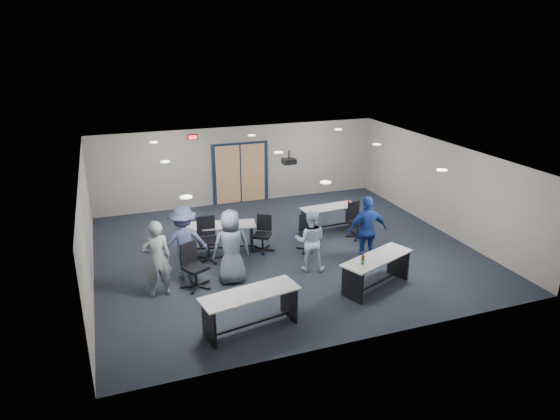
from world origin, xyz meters
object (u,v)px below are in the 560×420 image
object	(u,v)px
person_gray	(157,259)
person_lightblue	(310,241)
chair_back_a	(208,240)
chair_back_b	(262,234)
table_front_left	(250,304)
table_back_right	(329,214)
person_back	(184,242)
table_back_left	(220,233)
person_plaid	(231,247)
chair_loose_left	(195,266)
person_navy	(367,231)
chair_back_d	(358,221)
chair_back_c	(309,233)
table_front_right	(376,267)

from	to	relation	value
person_gray	person_lightblue	distance (m)	3.77
chair_back_a	chair_back_b	bearing A→B (deg)	4.99
table_front_left	person_lightblue	distance (m)	3.03
table_front_left	person_gray	bearing A→B (deg)	117.90
person_gray	person_lightblue	xyz separation A→B (m)	(3.77, 0.05, -0.12)
table_back_right	person_back	size ratio (longest dim) A/B	0.98
person_lightblue	person_back	size ratio (longest dim) A/B	0.87
table_front_left	person_back	bearing A→B (deg)	96.87
table_back_right	person_back	distance (m)	4.99
table_back_left	person_back	distance (m)	1.69
chair_back_a	person_gray	bearing A→B (deg)	-132.39
table_back_left	person_back	bearing A→B (deg)	-123.51
person_plaid	chair_loose_left	bearing A→B (deg)	5.27
person_navy	person_back	size ratio (longest dim) A/B	1.00
table_back_right	table_front_left	bearing A→B (deg)	-134.22
person_back	chair_back_d	bearing A→B (deg)	-172.98
chair_back_a	table_front_left	bearing A→B (deg)	-85.85
chair_back_a	person_back	distance (m)	1.09
chair_back_c	person_plaid	bearing A→B (deg)	-158.59
chair_back_d	person_back	size ratio (longest dim) A/B	0.57
table_front_left	chair_back_b	size ratio (longest dim) A/B	2.12
table_front_left	table_front_right	size ratio (longest dim) A/B	1.04
table_front_right	table_back_right	distance (m)	3.84
table_front_right	chair_loose_left	bearing A→B (deg)	137.89
person_navy	table_back_left	bearing A→B (deg)	-26.87
table_front_right	person_gray	world-z (taller)	person_gray
person_plaid	person_navy	bearing A→B (deg)	-177.80
table_front_left	chair_back_a	size ratio (longest dim) A/B	1.82
person_navy	person_back	bearing A→B (deg)	-6.64
table_back_left	chair_back_b	xyz separation A→B (m)	(1.10, -0.37, -0.04)
table_front_right	person_plaid	bearing A→B (deg)	132.86
table_front_left	chair_back_d	bearing A→B (deg)	29.21
chair_back_c	person_lightblue	bearing A→B (deg)	-113.76
table_front_left	chair_loose_left	world-z (taller)	chair_loose_left
chair_back_a	person_back	bearing A→B (deg)	-132.96
person_gray	person_lightblue	bearing A→B (deg)	176.12
chair_back_a	person_lightblue	distance (m)	2.72
table_front_left	chair_back_c	world-z (taller)	chair_back_c
table_front_left	person_lightblue	xyz separation A→B (m)	(2.19, 2.08, 0.24)
chair_back_a	chair_back_c	bearing A→B (deg)	-4.58
chair_loose_left	person_gray	bearing A→B (deg)	157.58
table_back_right	person_lightblue	size ratio (longest dim) A/B	1.13
chair_back_d	person_back	distance (m)	5.26
table_back_right	person_lightblue	xyz separation A→B (m)	(-1.65, -2.39, 0.31)
table_back_right	chair_back_c	world-z (taller)	chair_back_c
chair_back_b	person_navy	bearing A→B (deg)	-3.96
chair_back_b	person_lightblue	world-z (taller)	person_lightblue
table_front_left	table_back_left	bearing A→B (deg)	75.44
person_back	chair_back_b	bearing A→B (deg)	-161.84
chair_back_c	person_gray	size ratio (longest dim) A/B	0.55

